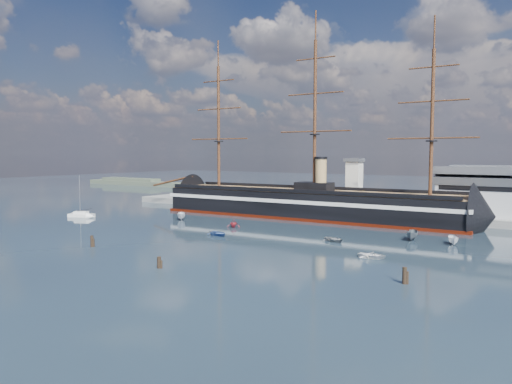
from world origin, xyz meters
The scene contains 16 objects.
ground centered at (0.00, 40.00, 0.00)m, with size 600.00×600.00×0.00m, color black.
quay centered at (10.00, 76.00, 0.00)m, with size 180.00×18.00×2.00m, color slate.
quay_tower centered at (3.00, 73.00, 9.75)m, with size 5.00×5.00×15.00m.
shoreline centered at (-139.23, 135.00, 1.45)m, with size 120.00×10.00×4.00m.
warship centered at (-7.42, 60.00, 4.04)m, with size 113.04×18.12×53.94m.
sailboat centered at (-61.06, 25.12, 0.77)m, with size 7.85×5.03×12.13m.
motorboat_a centered at (-32.82, 36.55, 0.00)m, with size 6.57×2.41×2.63m, color white.
motorboat_b centered at (-8.14, 21.28, 0.00)m, with size 3.34×1.34×1.56m, color #324F8B.
motorboat_c centered at (30.04, 39.36, 0.00)m, with size 6.52×2.39×2.61m, color slate.
motorboat_d centered at (-12.68, 33.42, 0.00)m, with size 6.08×2.63×2.23m, color #A42531.
motorboat_e centered at (29.35, 17.06, 0.00)m, with size 3.11×1.24×1.45m, color white.
motorboat_f centered at (38.49, 38.47, 0.00)m, with size 5.69×2.09×2.27m, color white.
motorboat_g centered at (16.76, 28.70, 0.00)m, with size 3.07×1.23×1.43m, color slate.
piling_near_left centered at (-20.99, -3.02, 0.00)m, with size 0.64×0.64×2.93m, color black.
piling_near_mid centered at (3.28, -9.18, 0.00)m, with size 0.64×0.64×2.59m, color black.
piling_far_right centered at (39.31, 2.88, 0.00)m, with size 0.64×0.64×3.13m, color black.
Camera 1 is at (59.87, -66.78, 18.57)m, focal length 35.00 mm.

